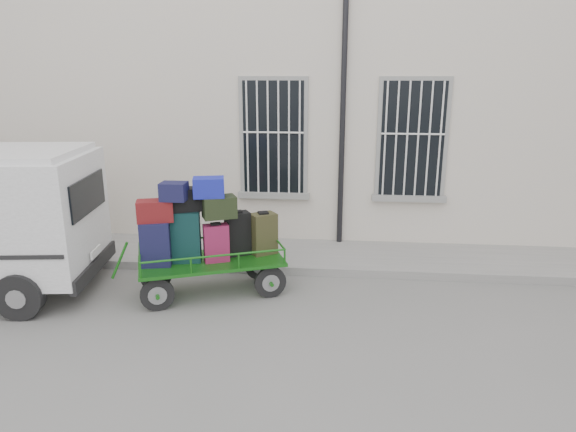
% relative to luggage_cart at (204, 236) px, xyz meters
% --- Properties ---
extents(ground, '(80.00, 80.00, 0.00)m').
position_rel_luggage_cart_xyz_m(ground, '(1.20, -0.43, -0.99)').
color(ground, slate).
rests_on(ground, ground).
extents(building, '(24.00, 5.15, 6.00)m').
position_rel_luggage_cart_xyz_m(building, '(1.20, 5.07, 2.01)').
color(building, beige).
rests_on(building, ground).
extents(sidewalk, '(24.00, 1.70, 0.15)m').
position_rel_luggage_cart_xyz_m(sidewalk, '(1.20, 1.77, -0.92)').
color(sidewalk, gray).
rests_on(sidewalk, ground).
extents(luggage_cart, '(2.69, 1.79, 1.95)m').
position_rel_luggage_cart_xyz_m(luggage_cart, '(0.00, 0.00, 0.00)').
color(luggage_cart, black).
rests_on(luggage_cart, ground).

